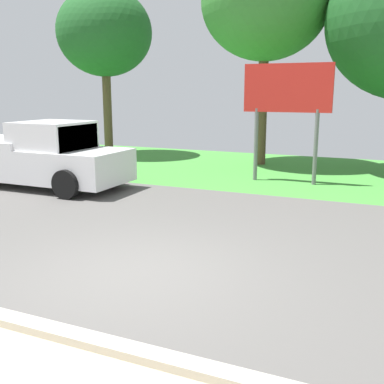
# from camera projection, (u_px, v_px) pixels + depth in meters

# --- Properties ---
(ground_plane) EXTENTS (40.00, 22.00, 0.20)m
(ground_plane) POSITION_uv_depth(u_px,v_px,m) (208.00, 225.00, 9.70)
(ground_plane) COLOR #565451
(pickup_truck) EXTENTS (5.20, 2.28, 1.88)m
(pickup_truck) POSITION_uv_depth(u_px,v_px,m) (41.00, 157.00, 13.21)
(pickup_truck) COLOR silver
(pickup_truck) RESTS_ON ground_plane
(roadside_billboard) EXTENTS (2.60, 0.12, 3.50)m
(roadside_billboard) POSITION_uv_depth(u_px,v_px,m) (287.00, 97.00, 13.45)
(roadside_billboard) COLOR slate
(roadside_billboard) RESTS_ON ground_plane
(tree_left_far) EXTENTS (4.57, 4.57, 7.91)m
(tree_left_far) POSITION_uv_depth(u_px,v_px,m) (266.00, 1.00, 16.18)
(tree_left_far) COLOR brown
(tree_left_far) RESTS_ON ground_plane
(tree_center_back) EXTENTS (3.89, 3.89, 6.82)m
(tree_center_back) POSITION_uv_depth(u_px,v_px,m) (105.00, 33.00, 18.80)
(tree_center_back) COLOR brown
(tree_center_back) RESTS_ON ground_plane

